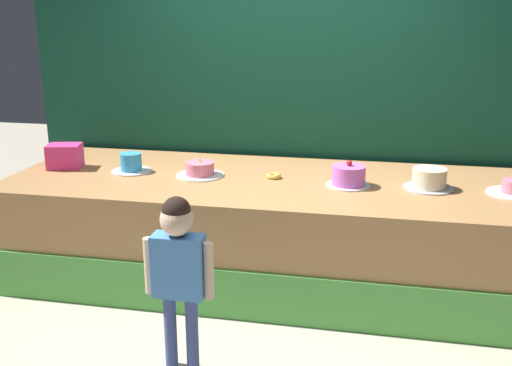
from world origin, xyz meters
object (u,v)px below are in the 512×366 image
object	(u,v)px
cake_far_left	(131,164)
cake_right	(429,179)
cake_center	(349,176)
cake_left	(200,170)
pink_box	(65,156)
child_figure	(178,261)
donut	(274,176)

from	to	relation	value
cake_far_left	cake_right	bearing A→B (deg)	-0.22
cake_far_left	cake_center	bearing A→B (deg)	-1.77
cake_far_left	cake_left	distance (m)	0.55
pink_box	cake_right	xyz separation A→B (m)	(2.73, -0.01, -0.03)
child_figure	cake_right	world-z (taller)	child_figure
donut	cake_left	size ratio (longest dim) A/B	0.31
child_figure	cake_far_left	distance (m)	1.51
donut	cake_far_left	world-z (taller)	cake_far_left
cake_left	cake_far_left	bearing A→B (deg)	178.98
pink_box	cake_center	distance (m)	2.19
pink_box	cake_right	distance (m)	2.73
donut	cake_left	distance (m)	0.55
cake_left	cake_center	size ratio (longest dim) A/B	1.17
cake_far_left	cake_right	size ratio (longest dim) A/B	0.89
cake_far_left	cake_center	world-z (taller)	cake_center
pink_box	cake_center	bearing A→B (deg)	-1.37
donut	cake_center	distance (m)	0.56
child_figure	pink_box	distance (m)	1.86
pink_box	donut	distance (m)	1.64
cake_right	donut	bearing A→B (deg)	177.75
cake_far_left	cake_right	distance (m)	2.19
cake_far_left	cake_left	size ratio (longest dim) A/B	0.84
cake_left	cake_right	bearing A→B (deg)	0.05
cake_left	cake_right	distance (m)	1.64
child_figure	cake_far_left	bearing A→B (deg)	122.15
child_figure	cake_right	size ratio (longest dim) A/B	3.01
pink_box	cake_left	world-z (taller)	pink_box
cake_far_left	cake_left	bearing A→B (deg)	-1.02
pink_box	cake_center	size ratio (longest dim) A/B	0.81
pink_box	cake_left	xyz separation A→B (m)	(1.09, -0.01, -0.05)
cake_center	donut	bearing A→B (deg)	171.13
cake_left	cake_center	world-z (taller)	cake_center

